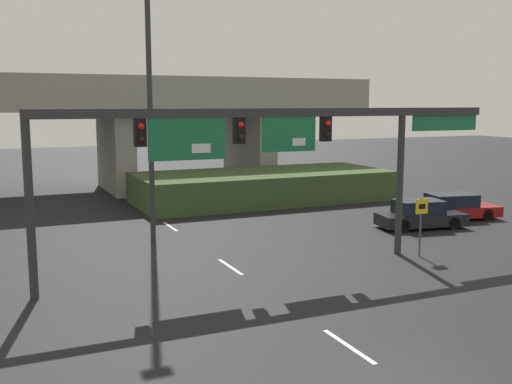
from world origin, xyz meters
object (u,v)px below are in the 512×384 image
Objects in this scene: signal_gantry at (271,137)px; speed_limit_sign at (421,218)px; highway_light_pole_near at (149,51)px; parked_sedan_near_right at (420,215)px; parked_sedan_mid_right at (453,207)px.

signal_gantry reaches higher than speed_limit_sign.
highway_light_pole_near is 15.46m from parked_sedan_near_right.
parked_sedan_near_right is 3.41m from parked_sedan_mid_right.
parked_sedan_mid_right is at bearing -4.94° from highway_light_pole_near.
speed_limit_sign is at bearing -37.27° from highway_light_pole_near.
signal_gantry reaches higher than parked_sedan_near_right.
speed_limit_sign reaches higher than parked_sedan_near_right.
speed_limit_sign is 0.15× the size of highway_light_pole_near.
signal_gantry is 1.14× the size of highway_light_pole_near.
parked_sedan_mid_right is at bearing 39.49° from speed_limit_sign.
parked_sedan_mid_right is at bearing 29.89° from parked_sedan_near_right.
speed_limit_sign is at bearing -119.18° from parked_sedan_near_right.
signal_gantry is at bearing -149.35° from parked_sedan_near_right.
speed_limit_sign is 0.48× the size of parked_sedan_mid_right.
signal_gantry is at bearing 173.64° from speed_limit_sign.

